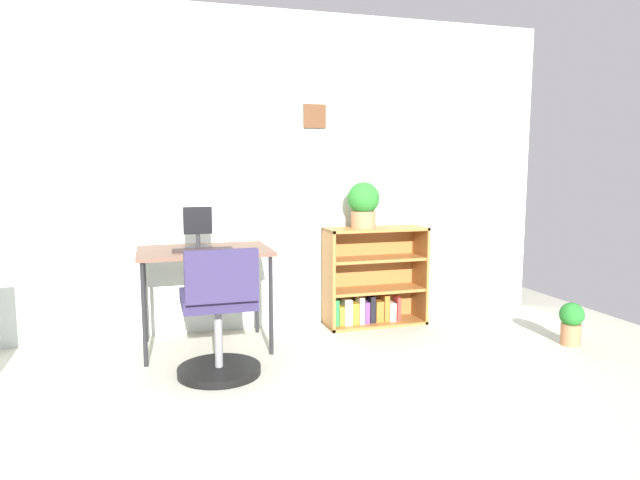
% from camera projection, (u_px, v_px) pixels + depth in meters
% --- Properties ---
extents(ground_plane, '(6.24, 6.24, 0.00)m').
position_uv_depth(ground_plane, '(320.00, 456.00, 2.55)').
color(ground_plane, '#A9A794').
extents(wall_back, '(5.20, 0.12, 2.49)m').
position_uv_depth(wall_back, '(241.00, 173.00, 4.42)').
color(wall_back, silver).
rests_on(wall_back, ground_plane).
extents(desk, '(0.92, 0.62, 0.72)m').
position_uv_depth(desk, '(204.00, 257.00, 3.98)').
color(desk, brown).
rests_on(desk, ground_plane).
extents(monitor, '(0.20, 0.19, 0.29)m').
position_uv_depth(monitor, '(198.00, 229.00, 3.99)').
color(monitor, '#262628').
rests_on(monitor, desk).
extents(keyboard, '(0.41, 0.11, 0.02)m').
position_uv_depth(keyboard, '(203.00, 250.00, 3.86)').
color(keyboard, black).
rests_on(keyboard, desk).
extents(office_chair, '(0.52, 0.55, 0.83)m').
position_uv_depth(office_chair, '(219.00, 321.00, 3.44)').
color(office_chair, black).
rests_on(office_chair, ground_plane).
extents(bookshelf_low, '(0.83, 0.30, 0.80)m').
position_uv_depth(bookshelf_low, '(372.00, 281.00, 4.65)').
color(bookshelf_low, '#935C2A').
rests_on(bookshelf_low, ground_plane).
extents(potted_plant_on_shelf, '(0.26, 0.26, 0.37)m').
position_uv_depth(potted_plant_on_shelf, '(364.00, 203.00, 4.48)').
color(potted_plant_on_shelf, '#9E6642').
rests_on(potted_plant_on_shelf, bookshelf_low).
extents(potted_plant_floor, '(0.17, 0.17, 0.31)m').
position_uv_depth(potted_plant_floor, '(571.00, 322.00, 4.11)').
color(potted_plant_floor, '#9E6642').
rests_on(potted_plant_floor, ground_plane).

